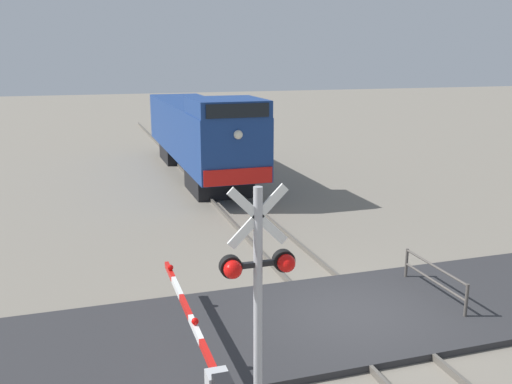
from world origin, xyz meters
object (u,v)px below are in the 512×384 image
locomotive (200,133)px  crossing_gate (207,367)px  crossing_signal (258,287)px  guard_railing (434,277)px

locomotive → crossing_gate: 19.75m
locomotive → crossing_signal: (-3.42, -20.35, 0.44)m
locomotive → guard_railing: (2.41, -16.70, -1.58)m
locomotive → crossing_signal: locomotive is taller
guard_railing → locomotive: bearing=98.2°
crossing_gate → locomotive: bearing=78.3°
locomotive → guard_railing: size_ratio=5.82×
crossing_signal → locomotive: bearing=80.5°
locomotive → crossing_signal: size_ratio=3.58×
crossing_gate → guard_railing: 6.92m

